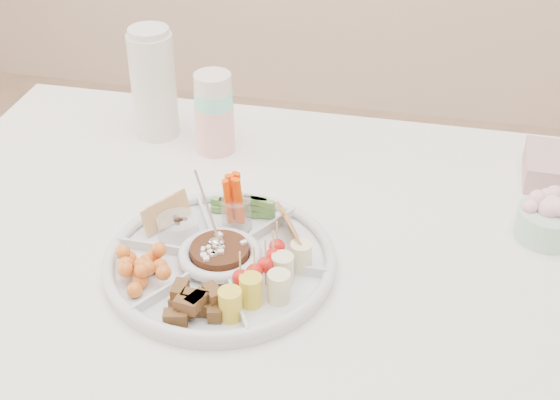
# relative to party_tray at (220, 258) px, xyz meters

# --- Properties ---
(party_tray) EXTENTS (0.39, 0.39, 0.04)m
(party_tray) POSITION_rel_party_tray_xyz_m (0.00, 0.00, 0.00)
(party_tray) COLOR white
(party_tray) RESTS_ON dining_table
(bean_dip) EXTENTS (0.10, 0.10, 0.04)m
(bean_dip) POSITION_rel_party_tray_xyz_m (-0.00, -0.00, 0.01)
(bean_dip) COLOR #563114
(bean_dip) RESTS_ON party_tray
(tortillas) EXTENTS (0.09, 0.09, 0.05)m
(tortillas) POSITION_rel_party_tray_xyz_m (0.11, 0.06, 0.02)
(tortillas) COLOR tan
(tortillas) RESTS_ON party_tray
(carrot_cucumber) EXTENTS (0.11, 0.11, 0.09)m
(carrot_cucumber) POSITION_rel_party_tray_xyz_m (0.00, 0.13, 0.04)
(carrot_cucumber) COLOR #FE4700
(carrot_cucumber) RESTS_ON party_tray
(pita_raisins) EXTENTS (0.10, 0.10, 0.05)m
(pita_raisins) POSITION_rel_party_tray_xyz_m (-0.11, 0.07, 0.02)
(pita_raisins) COLOR #ECAD5C
(pita_raisins) RESTS_ON party_tray
(cherries) EXTENTS (0.12, 0.12, 0.05)m
(cherries) POSITION_rel_party_tray_xyz_m (-0.11, -0.06, 0.01)
(cherries) COLOR orange
(cherries) RESTS_ON party_tray
(granola_chunks) EXTENTS (0.10, 0.10, 0.04)m
(granola_chunks) POSITION_rel_party_tray_xyz_m (-0.00, -0.13, 0.01)
(granola_chunks) COLOR brown
(granola_chunks) RESTS_ON party_tray
(banana_tomato) EXTENTS (0.12, 0.12, 0.10)m
(banana_tomato) POSITION_rel_party_tray_xyz_m (0.11, -0.07, 0.04)
(banana_tomato) COLOR #EDD38D
(banana_tomato) RESTS_ON party_tray
(cup_stack) EXTENTS (0.10, 0.10, 0.22)m
(cup_stack) POSITION_rel_party_tray_xyz_m (-0.12, 0.38, 0.09)
(cup_stack) COLOR #A6BC98
(cup_stack) RESTS_ON dining_table
(thermos) EXTENTS (0.10, 0.10, 0.24)m
(thermos) POSITION_rel_party_tray_xyz_m (-0.26, 0.42, 0.10)
(thermos) COLOR silver
(thermos) RESTS_ON dining_table
(flower_bowl) EXTENTS (0.12, 0.12, 0.08)m
(flower_bowl) POSITION_rel_party_tray_xyz_m (0.54, 0.21, 0.02)
(flower_bowl) COLOR #B2CEC1
(flower_bowl) RESTS_ON dining_table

